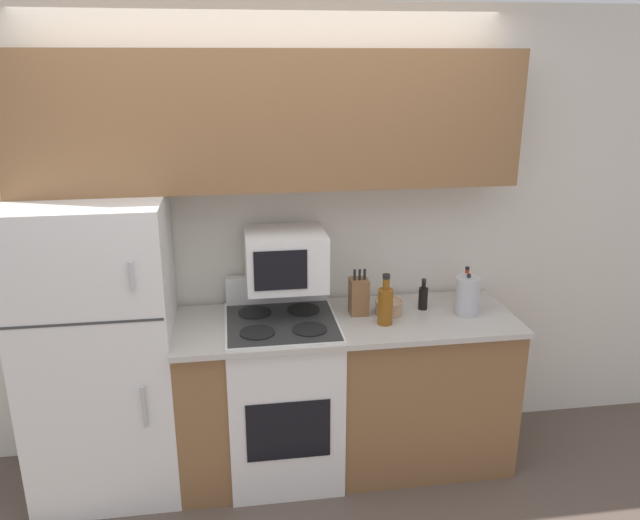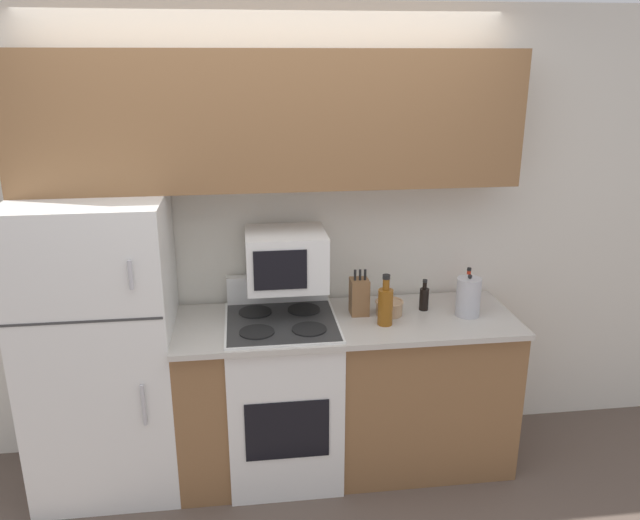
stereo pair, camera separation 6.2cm
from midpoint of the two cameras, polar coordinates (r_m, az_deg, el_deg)
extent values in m
plane|color=brown|center=(3.60, -2.73, -21.08)|extent=(12.00, 12.00, 0.00)
cube|color=silver|center=(3.59, -3.91, 1.93)|extent=(8.00, 0.05, 2.55)
cube|color=brown|center=(3.63, 2.83, -12.16)|extent=(1.85, 0.61, 0.88)
cube|color=#BCB7AD|center=(3.41, 3.01, -5.69)|extent=(1.85, 0.65, 0.03)
cube|color=white|center=(3.50, -18.80, -7.69)|extent=(0.76, 0.62, 1.61)
cube|color=#383838|center=(3.11, -20.37, -5.30)|extent=(0.74, 0.01, 0.01)
cylinder|color=#B7B7BC|center=(2.96, -16.37, -1.33)|extent=(0.02, 0.02, 0.14)
cylinder|color=#B7B7BC|center=(3.25, -15.30, -12.68)|extent=(0.02, 0.02, 0.22)
cube|color=brown|center=(3.28, -3.97, 12.65)|extent=(2.61, 0.31, 0.70)
cube|color=white|center=(3.57, -2.90, -12.38)|extent=(0.60, 0.61, 0.92)
cube|color=black|center=(3.32, -2.46, -15.32)|extent=(0.43, 0.01, 0.33)
cube|color=#2D2D2D|center=(3.36, -3.03, -5.67)|extent=(0.58, 0.58, 0.01)
cube|color=white|center=(3.60, -3.41, -2.58)|extent=(0.58, 0.06, 0.16)
cylinder|color=black|center=(3.23, -5.25, -6.57)|extent=(0.18, 0.18, 0.01)
cylinder|color=black|center=(3.25, -0.45, -6.34)|extent=(0.18, 0.18, 0.01)
cylinder|color=black|center=(3.48, -5.44, -4.74)|extent=(0.18, 0.18, 0.01)
cylinder|color=black|center=(3.49, -0.98, -4.54)|extent=(0.18, 0.18, 0.01)
cube|color=white|center=(3.36, -2.62, 0.14)|extent=(0.43, 0.37, 0.30)
cube|color=black|center=(3.17, -3.10, -0.94)|extent=(0.27, 0.01, 0.21)
cube|color=brown|center=(3.44, 4.12, -3.36)|extent=(0.10, 0.11, 0.20)
cylinder|color=black|center=(3.38, 3.74, -1.39)|extent=(0.01, 0.01, 0.06)
cylinder|color=black|center=(3.39, 4.20, -1.37)|extent=(0.01, 0.01, 0.06)
cylinder|color=black|center=(3.39, 4.66, -1.35)|extent=(0.01, 0.01, 0.06)
cylinder|color=tan|center=(3.47, 6.85, -4.39)|extent=(0.14, 0.14, 0.08)
torus|color=tan|center=(3.46, 6.87, -3.81)|extent=(0.16, 0.16, 0.01)
cylinder|color=brown|center=(3.32, 6.52, -4.31)|extent=(0.08, 0.08, 0.20)
cylinder|color=brown|center=(3.28, 6.60, -2.23)|extent=(0.04, 0.04, 0.06)
cylinder|color=black|center=(3.26, 6.63, -1.54)|extent=(0.04, 0.04, 0.02)
cylinder|color=black|center=(3.55, 9.98, -3.56)|extent=(0.05, 0.05, 0.13)
cylinder|color=black|center=(3.53, 10.05, -2.31)|extent=(0.02, 0.02, 0.04)
cylinder|color=black|center=(3.52, 10.07, -1.89)|extent=(0.03, 0.03, 0.01)
cylinder|color=red|center=(3.74, 13.81, -2.59)|extent=(0.05, 0.05, 0.14)
cylinder|color=red|center=(3.71, 13.91, -1.26)|extent=(0.02, 0.02, 0.04)
cylinder|color=black|center=(3.70, 13.95, -0.83)|extent=(0.02, 0.03, 0.02)
cylinder|color=#B7B7BC|center=(3.52, 13.90, -3.30)|extent=(0.13, 0.13, 0.21)
sphere|color=black|center=(3.48, 14.04, -1.47)|extent=(0.02, 0.02, 0.02)
camera|label=1|loc=(0.03, -89.46, 0.18)|focal=35.00mm
camera|label=2|loc=(0.03, 90.54, -0.18)|focal=35.00mm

